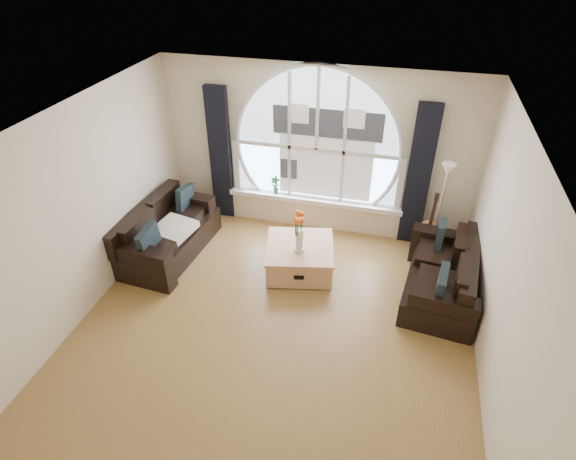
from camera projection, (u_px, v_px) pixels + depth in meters
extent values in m
cube|color=brown|center=(270.00, 337.00, 5.87)|extent=(5.00, 5.50, 0.01)
cube|color=silver|center=(264.00, 137.00, 4.36)|extent=(5.00, 5.50, 0.01)
cube|color=beige|center=(317.00, 151.00, 7.32)|extent=(5.00, 0.01, 2.70)
cube|color=beige|center=(71.00, 221.00, 5.63)|extent=(0.01, 5.50, 2.70)
cube|color=beige|center=(509.00, 289.00, 4.60)|extent=(0.01, 5.50, 2.70)
cube|color=silver|center=(503.00, 198.00, 4.10)|extent=(0.92, 5.50, 0.72)
cube|color=silver|center=(317.00, 135.00, 7.14)|extent=(2.60, 0.06, 2.15)
cube|color=white|center=(314.00, 200.00, 7.71)|extent=(2.90, 0.22, 0.08)
cube|color=white|center=(317.00, 136.00, 7.12)|extent=(2.76, 0.08, 2.15)
cube|color=silver|center=(326.00, 144.00, 7.17)|extent=(1.70, 0.02, 1.50)
cube|color=black|center=(220.00, 155.00, 7.67)|extent=(0.35, 0.12, 2.30)
cube|color=black|center=(419.00, 177.00, 7.01)|extent=(0.35, 0.12, 2.30)
cube|color=black|center=(168.00, 231.00, 7.14)|extent=(1.05, 1.87, 0.80)
cube|color=black|center=(442.00, 272.00, 6.33)|extent=(1.05, 1.78, 0.75)
cube|color=tan|center=(300.00, 257.00, 6.87)|extent=(1.15, 1.15, 0.48)
cube|color=silver|center=(174.00, 229.00, 7.01)|extent=(0.66, 0.66, 0.10)
cube|color=white|center=(300.00, 228.00, 6.45)|extent=(0.24, 0.24, 0.70)
cube|color=#B2B2B2|center=(439.00, 213.00, 6.82)|extent=(0.24, 0.24, 1.60)
cube|color=brown|center=(431.00, 220.00, 7.16)|extent=(0.41, 0.33, 1.06)
imported|color=#1E6023|center=(275.00, 185.00, 7.74)|extent=(0.16, 0.11, 0.30)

